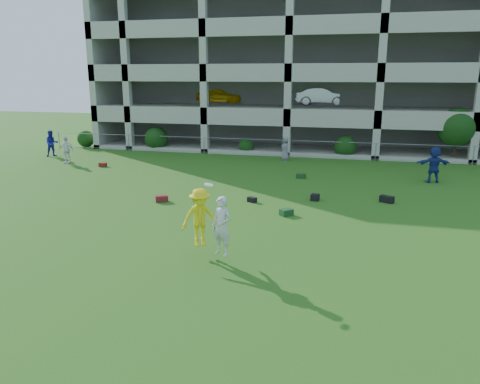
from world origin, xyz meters
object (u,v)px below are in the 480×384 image
(crate_d, at_px, (315,197))
(bystander_b, at_px, (66,150))
(bystander_a, at_px, (52,143))
(parking_garage, at_px, (303,69))
(bystander_d, at_px, (434,165))
(frisbee_contest, at_px, (205,219))
(bystander_c, at_px, (285,149))

(crate_d, bearing_deg, bystander_b, 161.87)
(bystander_a, bearing_deg, parking_garage, -5.93)
(bystander_d, xyz_separation_m, parking_garage, (-8.78, 14.76, 5.05))
(bystander_a, xyz_separation_m, frisbee_contest, (16.29, -15.27, 0.35))
(bystander_b, xyz_separation_m, parking_garage, (13.35, 14.64, 5.14))
(parking_garage, bearing_deg, bystander_c, -89.06)
(bystander_d, relative_size, parking_garage, 0.06)
(crate_d, height_order, frisbee_contest, frisbee_contest)
(bystander_d, bearing_deg, frisbee_contest, 43.37)
(bystander_c, bearing_deg, crate_d, -18.08)
(bystander_b, distance_m, crate_d, 17.28)
(bystander_a, bearing_deg, bystander_d, -49.28)
(crate_d, distance_m, parking_garage, 21.08)
(frisbee_contest, bearing_deg, bystander_a, 136.85)
(parking_garage, bearing_deg, frisbee_contest, -89.24)
(bystander_a, xyz_separation_m, bystander_d, (24.71, -2.28, 0.05))
(bystander_b, relative_size, crate_d, 5.01)
(bystander_b, bearing_deg, crate_d, -19.81)
(bystander_b, distance_m, bystander_c, 14.25)
(bystander_a, distance_m, bystander_b, 3.36)
(bystander_b, relative_size, bystander_d, 0.91)
(bystander_a, height_order, bystander_b, bystander_a)
(bystander_a, relative_size, parking_garage, 0.06)
(bystander_d, distance_m, crate_d, 7.81)
(bystander_a, height_order, crate_d, bystander_a)
(frisbee_contest, xyz_separation_m, parking_garage, (-0.37, 27.76, 4.76))
(bystander_d, height_order, parking_garage, parking_garage)
(crate_d, distance_m, frisbee_contest, 8.27)
(bystander_c, relative_size, parking_garage, 0.05)
(bystander_a, distance_m, parking_garage, 20.87)
(bystander_a, height_order, bystander_d, bystander_d)
(frisbee_contest, bearing_deg, crate_d, 70.85)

